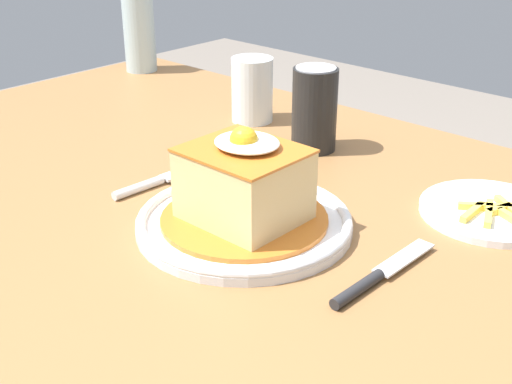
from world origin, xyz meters
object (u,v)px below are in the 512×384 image
soda_can (314,109)px  beer_bottle_clear (139,22)px  fork (152,183)px  drinking_glass (252,94)px  main_plate (244,222)px  side_plate_fries (491,211)px  knife (372,280)px

soda_can → beer_bottle_clear: (-0.54, 0.11, 0.04)m
soda_can → beer_bottle_clear: 0.55m
fork → beer_bottle_clear: 0.60m
beer_bottle_clear → fork: bearing=-37.7°
beer_bottle_clear → drinking_glass: beer_bottle_clear is taller
fork → soda_can: bearing=74.3°
main_plate → side_plate_fries: size_ratio=1.47×
main_plate → fork: (-0.17, 0.00, -0.00)m
soda_can → drinking_glass: (-0.15, 0.03, -0.02)m
knife → drinking_glass: 0.52m
main_plate → drinking_glass: size_ratio=2.37×
main_plate → soda_can: (-0.10, 0.25, 0.05)m
knife → soda_can: bearing=137.2°
drinking_glass → side_plate_fries: drinking_glass is taller
fork → knife: 0.34m
main_plate → fork: main_plate is taller
main_plate → side_plate_fries: main_plate is taller
main_plate → knife: size_ratio=1.51×
beer_bottle_clear → drinking_glass: size_ratio=2.53×
fork → knife: same height
soda_can → side_plate_fries: size_ratio=0.73×
beer_bottle_clear → knife: bearing=-24.1°
soda_can → drinking_glass: soda_can is taller
main_plate → beer_bottle_clear: size_ratio=0.94×
fork → soda_can: 0.27m
main_plate → fork: 0.17m
drinking_glass → knife: bearing=-33.8°
side_plate_fries → fork: bearing=-148.4°
main_plate → soda_can: 0.28m
fork → side_plate_fries: size_ratio=0.83×
fork → side_plate_fries: bearing=31.6°
beer_bottle_clear → side_plate_fries: 0.85m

